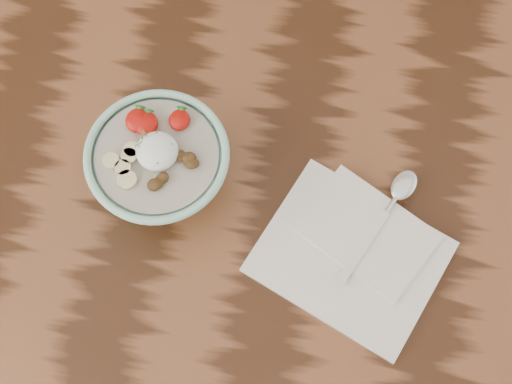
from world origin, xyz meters
TOP-DOWN VIEW (x-y plane):
  - table at (0.00, 0.00)cm, footprint 160.00×90.00cm
  - breakfast_bowl at (-17.33, -3.69)cm, footprint 19.00×19.00cm
  - napkin at (10.29, -9.33)cm, footprint 29.16×26.66cm
  - spoon at (14.79, -1.47)cm, footprint 10.21×18.67cm

SIDE VIEW (x-z plane):
  - table at x=0.00cm, z-range 28.20..103.20cm
  - napkin at x=10.29cm, z-range 74.88..76.34cm
  - spoon at x=14.79cm, z-range 76.37..77.40cm
  - breakfast_bowl at x=-17.33cm, z-range 75.05..87.87cm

